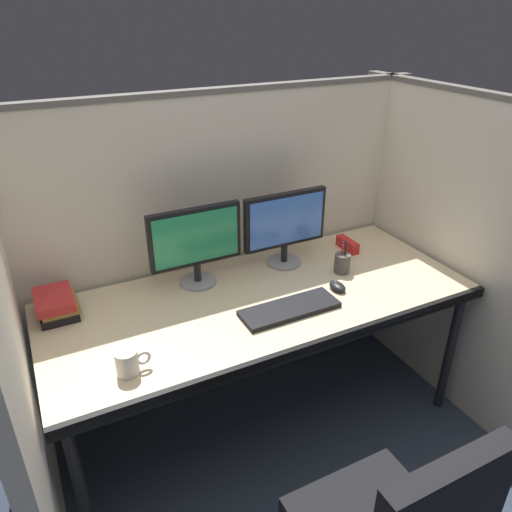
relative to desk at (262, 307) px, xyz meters
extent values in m
plane|color=#2D3847|center=(0.00, -0.29, -0.69)|extent=(8.00, 8.00, 0.00)
cube|color=beige|center=(0.00, 0.46, 0.08)|extent=(2.20, 0.05, 1.55)
cube|color=#605B56|center=(0.00, 0.46, 0.87)|extent=(2.21, 0.06, 0.02)
cube|color=beige|center=(-0.99, -0.09, 0.08)|extent=(0.05, 1.40, 1.55)
cube|color=beige|center=(0.99, -0.09, 0.08)|extent=(0.05, 1.40, 1.55)
cube|color=#605B56|center=(0.99, -0.09, 0.87)|extent=(0.06, 1.41, 0.02)
cube|color=beige|center=(0.00, 0.01, 0.03)|extent=(1.90, 0.80, 0.04)
cube|color=black|center=(0.00, -0.38, 0.03)|extent=(1.90, 0.02, 0.05)
cylinder|color=black|center=(-0.89, -0.33, -0.34)|extent=(0.04, 0.04, 0.70)
cylinder|color=black|center=(0.89, -0.33, -0.34)|extent=(0.04, 0.04, 0.70)
cylinder|color=black|center=(-0.89, 0.35, -0.34)|extent=(0.04, 0.04, 0.70)
cylinder|color=black|center=(0.89, 0.35, -0.34)|extent=(0.04, 0.04, 0.70)
cylinder|color=gray|center=(-0.21, 0.25, 0.06)|extent=(0.17, 0.17, 0.01)
cylinder|color=black|center=(-0.21, 0.25, 0.11)|extent=(0.03, 0.03, 0.09)
cube|color=black|center=(-0.21, 0.25, 0.29)|extent=(0.43, 0.03, 0.27)
cube|color=#268C59|center=(-0.21, 0.23, 0.29)|extent=(0.39, 0.01, 0.23)
cylinder|color=gray|center=(0.25, 0.24, 0.06)|extent=(0.17, 0.17, 0.01)
cylinder|color=black|center=(0.25, 0.24, 0.11)|extent=(0.03, 0.03, 0.09)
cube|color=black|center=(0.25, 0.24, 0.29)|extent=(0.43, 0.03, 0.27)
cube|color=#3F72D8|center=(0.25, 0.22, 0.29)|extent=(0.39, 0.01, 0.23)
cube|color=black|center=(0.06, -0.15, 0.06)|extent=(0.43, 0.15, 0.02)
ellipsoid|color=black|center=(0.34, -0.09, 0.07)|extent=(0.06, 0.10, 0.03)
cylinder|color=#59595B|center=(0.34, -0.07, 0.08)|extent=(0.01, 0.01, 0.01)
cube|color=black|center=(-0.83, 0.28, 0.07)|extent=(0.15, 0.21, 0.04)
cube|color=olive|center=(-0.82, 0.28, 0.10)|extent=(0.15, 0.21, 0.02)
cube|color=#B22626|center=(-0.83, 0.27, 0.13)|extent=(0.15, 0.21, 0.04)
cylinder|color=#4C4742|center=(0.45, 0.04, 0.10)|extent=(0.08, 0.08, 0.09)
cylinder|color=red|center=(0.45, 0.04, 0.13)|extent=(0.01, 0.01, 0.13)
cylinder|color=#263FB2|center=(0.46, 0.05, 0.13)|extent=(0.01, 0.01, 0.15)
cylinder|color=black|center=(0.46, 0.03, 0.14)|extent=(0.01, 0.01, 0.16)
cube|color=red|center=(0.62, 0.22, 0.08)|extent=(0.04, 0.15, 0.06)
cylinder|color=silver|center=(-0.65, -0.23, 0.10)|extent=(0.08, 0.08, 0.09)
torus|color=silver|center=(-0.59, -0.23, 0.10)|extent=(0.06, 0.01, 0.06)
camera|label=1|loc=(-0.86, -1.64, 1.22)|focal=34.42mm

